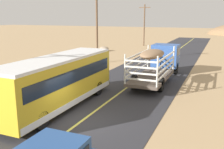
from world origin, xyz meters
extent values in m
plane|color=tan|center=(0.00, 0.00, 0.00)|extent=(240.00, 240.00, 0.00)
cube|color=#2D2D33|center=(0.00, 0.00, 0.01)|extent=(8.00, 120.00, 0.02)
cube|color=#D8CC4C|center=(0.00, 0.00, 0.02)|extent=(0.16, 117.60, 0.00)
cube|color=#3359A5|center=(1.67, 14.28, 1.82)|extent=(2.50, 2.20, 2.20)
cube|color=#192333|center=(1.67, 14.28, 2.27)|extent=(2.53, 1.54, 0.70)
cube|color=brown|center=(1.67, 8.88, 0.72)|extent=(2.50, 6.40, 0.24)
cylinder|color=silver|center=(0.48, 12.02, 1.94)|extent=(0.12, 0.12, 2.20)
cylinder|color=silver|center=(2.86, 12.02, 1.94)|extent=(0.12, 0.12, 2.20)
cylinder|color=silver|center=(0.48, 5.74, 1.94)|extent=(0.12, 0.12, 2.20)
cylinder|color=silver|center=(2.86, 5.74, 1.94)|extent=(0.12, 0.12, 2.20)
cube|color=silver|center=(0.46, 8.88, 1.28)|extent=(0.08, 6.30, 0.12)
cube|color=silver|center=(2.88, 8.88, 1.28)|extent=(0.08, 6.30, 0.12)
cube|color=silver|center=(1.67, 5.72, 1.28)|extent=(2.40, 0.08, 0.12)
cube|color=silver|center=(0.46, 8.88, 1.72)|extent=(0.08, 6.30, 0.12)
cube|color=silver|center=(2.88, 8.88, 1.72)|extent=(0.08, 6.30, 0.12)
cube|color=silver|center=(1.67, 5.72, 1.72)|extent=(2.40, 0.08, 0.12)
cube|color=silver|center=(0.46, 8.88, 2.16)|extent=(0.08, 6.30, 0.12)
cube|color=silver|center=(2.88, 8.88, 2.16)|extent=(0.08, 6.30, 0.12)
cube|color=silver|center=(1.67, 5.72, 2.16)|extent=(2.40, 0.08, 0.12)
cube|color=silver|center=(0.46, 8.88, 2.60)|extent=(0.08, 6.30, 0.12)
cube|color=silver|center=(2.88, 8.88, 2.60)|extent=(0.08, 6.30, 0.12)
cube|color=silver|center=(1.67, 5.72, 2.60)|extent=(2.40, 0.08, 0.12)
ellipsoid|color=#8C6B4C|center=(1.67, 8.88, 2.69)|extent=(1.75, 3.84, 0.70)
cylinder|color=black|center=(0.58, 14.28, 0.57)|extent=(0.32, 1.10, 1.10)
cylinder|color=black|center=(2.76, 14.28, 0.57)|extent=(0.32, 1.10, 1.10)
cylinder|color=black|center=(0.58, 7.60, 0.57)|extent=(0.32, 1.10, 1.10)
cylinder|color=black|center=(2.76, 7.60, 0.57)|extent=(0.32, 1.10, 1.10)
cube|color=gold|center=(-2.43, 1.68, 1.72)|extent=(2.50, 10.00, 2.70)
cube|color=white|center=(-2.43, 1.68, 3.15)|extent=(2.45, 9.80, 0.16)
cube|color=#192333|center=(-2.43, 1.68, 2.19)|extent=(2.54, 9.20, 0.80)
cube|color=silver|center=(-2.43, 1.68, 0.57)|extent=(2.53, 9.80, 0.36)
cylinder|color=black|center=(-3.53, 4.93, 0.52)|extent=(0.30, 1.00, 1.00)
cylinder|color=black|center=(-1.33, 4.93, 0.52)|extent=(0.30, 1.00, 1.00)
cylinder|color=black|center=(-3.53, -1.57, 0.52)|extent=(0.30, 1.00, 1.00)
cylinder|color=black|center=(-1.33, -1.57, 0.52)|extent=(0.30, 1.00, 1.00)
cylinder|color=brown|center=(-7.26, 16.83, 4.33)|extent=(0.24, 0.24, 8.67)
cylinder|color=brown|center=(-7.26, 37.23, 3.93)|extent=(0.24, 0.24, 7.85)
cube|color=brown|center=(-7.26, 37.23, 7.25)|extent=(2.20, 0.14, 0.14)
ellipsoid|color=gray|center=(-11.07, 27.04, 0.39)|extent=(1.55, 1.45, 0.77)
camera|label=1|loc=(6.77, -11.37, 5.71)|focal=41.20mm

